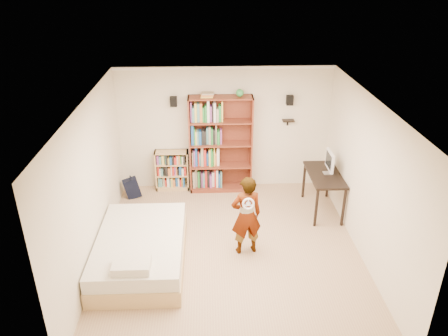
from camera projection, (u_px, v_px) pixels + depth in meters
The scene contains 14 objects.
ground at pixel (230, 251), 7.68m from camera, with size 4.50×5.00×0.01m, color tan.
room_shell at pixel (231, 160), 6.92m from camera, with size 4.52×5.02×2.71m.
crown_molding at pixel (231, 105), 6.52m from camera, with size 4.50×5.00×0.06m.
speaker_left at pixel (174, 102), 8.93m from camera, with size 0.14×0.12×0.20m, color black.
speaker_right at pixel (290, 100), 9.02m from camera, with size 0.14×0.12×0.20m, color black.
wall_shelf at pixel (288, 121), 9.23m from camera, with size 0.25×0.16×0.03m, color black.
tall_bookshelf at pixel (221, 145), 9.29m from camera, with size 1.34×0.39×2.12m, color brown, non-canonical shape.
low_bookshelf at pixel (172, 170), 9.57m from camera, with size 0.72×0.27×0.90m, color tan, non-canonical shape.
computer_desk at pixel (323, 192), 8.74m from camera, with size 0.61×1.22×0.83m, color black, non-canonical shape.
imac at pixel (329, 163), 8.48m from camera, with size 0.09×0.46×0.46m, color silver, non-canonical shape.
daybed at pixel (141, 246), 7.25m from camera, with size 1.43×2.21×0.65m, color beige, non-canonical shape.
person at pixel (246, 215), 7.37m from camera, with size 0.53×0.35×1.46m, color black.
wii_wheel at pixel (248, 204), 6.96m from camera, with size 0.20×0.20×0.04m, color silver.
navy_bag at pixel (132, 188), 9.31m from camera, with size 0.34×0.22×0.46m, color black, non-canonical shape.
Camera 1 is at (-0.37, -6.28, 4.65)m, focal length 35.00 mm.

